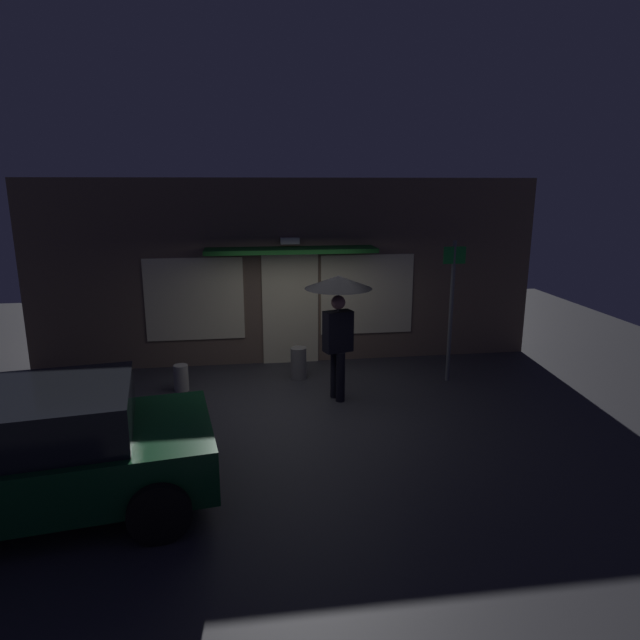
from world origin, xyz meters
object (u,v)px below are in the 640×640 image
street_sign_post (451,304)px  sidewalk_bollard_2 (181,378)px  sidewalk_bollard (299,363)px  person_with_umbrella (338,303)px  parked_car (30,452)px

street_sign_post → sidewalk_bollard_2: 4.92m
sidewalk_bollard → sidewalk_bollard_2: sidewalk_bollard is taller
person_with_umbrella → parked_car: (-3.83, -2.76, -0.93)m
street_sign_post → person_with_umbrella: bearing=-164.3°
person_with_umbrella → sidewalk_bollard: size_ratio=3.59×
parked_car → sidewalk_bollard_2: bearing=62.8°
sidewalk_bollard → sidewalk_bollard_2: bearing=-170.3°
person_with_umbrella → sidewalk_bollard_2: 3.08m
parked_car → sidewalk_bollard_2: parked_car is taller
person_with_umbrella → sidewalk_bollard: 1.84m
person_with_umbrella → street_sign_post: 2.24m
parked_car → sidewalk_bollard: parked_car is taller
sidewalk_bollard → sidewalk_bollard_2: (-2.09, -0.36, -0.06)m
person_with_umbrella → sidewalk_bollard_2: (-2.62, 0.76, -1.41)m
parked_car → sidewalk_bollard_2: size_ratio=8.70×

